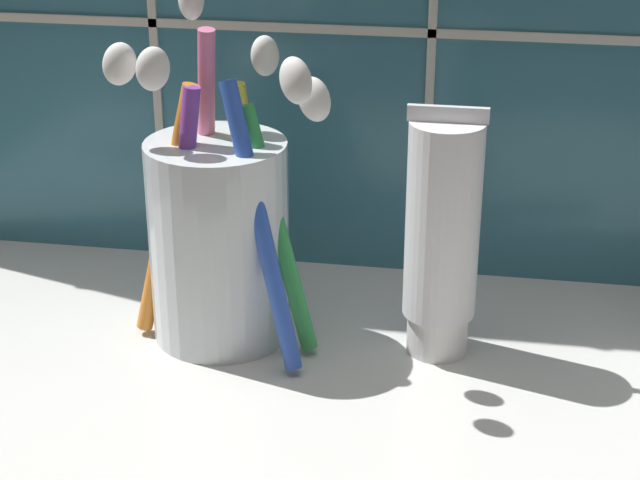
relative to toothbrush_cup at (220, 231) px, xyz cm
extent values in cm
cube|color=silver|center=(8.62, -6.46, -7.13)|extent=(65.82, 33.34, 2.00)
cube|color=beige|center=(8.62, 9.61, 8.84)|extent=(75.82, 0.24, 0.50)
cylinder|color=silver|center=(-0.06, 0.02, -0.59)|extent=(7.49, 7.49, 11.08)
cylinder|color=green|center=(3.36, -0.73, 0.64)|extent=(4.77, 2.98, 13.01)
ellipsoid|color=white|center=(5.45, -1.78, 8.06)|extent=(2.62, 2.18, 2.61)
cylinder|color=yellow|center=(1.27, 2.64, 0.94)|extent=(2.28, 2.92, 13.46)
ellipsoid|color=white|center=(1.88, 3.62, 8.69)|extent=(2.16, 2.38, 2.43)
cylinder|color=pink|center=(-1.08, 1.74, 2.45)|extent=(2.45, 3.03, 16.47)
cylinder|color=orange|center=(-2.69, -0.57, 1.17)|extent=(4.23, 1.61, 13.99)
ellipsoid|color=white|center=(-4.54, -0.90, 9.13)|extent=(2.34, 1.65, 2.53)
cylinder|color=purple|center=(-1.69, -1.11, 1.17)|extent=(2.76, 2.07, 13.90)
ellipsoid|color=white|center=(-2.59, -1.60, 9.15)|extent=(2.34, 2.08, 2.40)
cylinder|color=blue|center=(2.83, -2.34, 1.41)|extent=(5.00, 4.23, 14.56)
ellipsoid|color=white|center=(5.00, -4.05, 9.59)|extent=(2.61, 2.45, 2.62)
cylinder|color=white|center=(11.81, 0.02, -4.97)|extent=(3.27, 3.27, 2.31)
cylinder|color=white|center=(11.81, 0.02, 1.44)|extent=(3.84, 3.84, 10.52)
cube|color=silver|center=(11.81, 0.02, 7.10)|extent=(4.03, 0.36, 0.80)
camera|label=1|loc=(13.97, -50.60, 22.77)|focal=60.00mm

